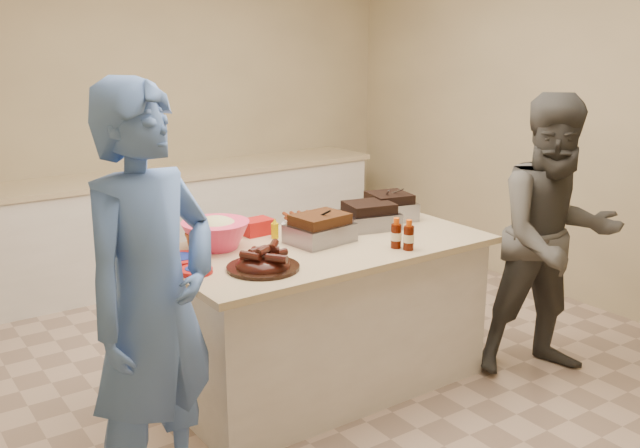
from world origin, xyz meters
TOP-DOWN VIEW (x-y plane):
  - room at (0.00, 0.00)m, footprint 4.50×5.00m
  - back_counter at (0.00, 2.20)m, footprint 3.60×0.64m
  - island at (-0.11, -0.12)m, footprint 1.83×0.98m
  - rib_platter at (-0.63, -0.31)m, footprint 0.42×0.42m
  - pulled_pork_tray at (-0.12, -0.09)m, footprint 0.37×0.30m
  - brisket_tray at (0.29, -0.00)m, footprint 0.37×0.33m
  - roasting_pan at (0.52, 0.09)m, footprint 0.33×0.33m
  - coleslaw_bowl at (-0.66, 0.14)m, footprint 0.37×0.37m
  - sausage_plate at (-0.01, 0.26)m, footprint 0.34×0.34m
  - mac_cheese_dish at (0.46, 0.20)m, footprint 0.27×0.21m
  - bbq_bottle_a at (0.15, -0.41)m, footprint 0.06×0.06m
  - bbq_bottle_b at (0.18, -0.48)m, footprint 0.06×0.06m
  - mustard_bottle at (-0.29, 0.12)m, footprint 0.04×0.04m
  - sauce_bowl at (-0.19, 0.03)m, footprint 0.14×0.04m
  - plate_stack_large at (-0.92, 0.03)m, footprint 0.24×0.24m
  - plate_stack_small at (-0.93, -0.18)m, footprint 0.17×0.17m
  - plastic_cup at (-0.77, 0.15)m, footprint 0.11×0.11m
  - basket_stack at (-0.33, 0.26)m, footprint 0.18×0.14m
  - guest_gray at (1.10, -0.73)m, footprint 1.43×1.86m

SIDE VIEW (x-z plane):
  - room at x=0.00m, z-range -1.35..1.35m
  - island at x=-0.11m, z-range -0.43..0.43m
  - guest_gray at x=1.10m, z-range -0.32..0.32m
  - back_counter at x=0.00m, z-range 0.00..0.90m
  - rib_platter at x=-0.63m, z-range 0.79..0.94m
  - pulled_pork_tray at x=-0.12m, z-range 0.81..0.92m
  - brisket_tray at x=0.29m, z-range 0.81..0.91m
  - roasting_pan at x=0.52m, z-range 0.81..0.92m
  - coleslaw_bowl at x=-0.66m, z-range 0.74..0.99m
  - sausage_plate at x=-0.01m, z-range 0.84..0.89m
  - mac_cheese_dish at x=0.46m, z-range 0.83..0.90m
  - bbq_bottle_a at x=0.15m, z-range 0.78..0.95m
  - bbq_bottle_b at x=0.18m, z-range 0.78..0.95m
  - mustard_bottle at x=-0.29m, z-range 0.80..0.92m
  - sauce_bowl at x=-0.19m, z-range 0.79..0.93m
  - plate_stack_large at x=-0.92m, z-range 0.85..0.88m
  - plate_stack_small at x=-0.93m, z-range 0.85..0.87m
  - plastic_cup at x=-0.77m, z-range 0.81..0.92m
  - basket_stack at x=-0.33m, z-range 0.82..0.91m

